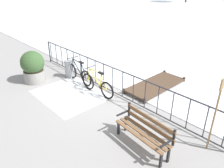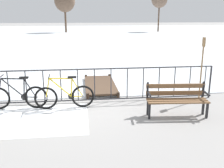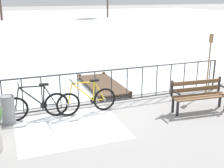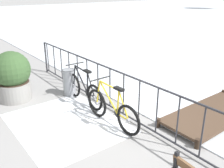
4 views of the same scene
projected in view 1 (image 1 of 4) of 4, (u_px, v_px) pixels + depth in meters
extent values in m
plane|color=gray|center=(108.00, 91.00, 8.46)|extent=(160.00, 160.00, 0.00)
cube|color=white|center=(71.00, 94.00, 8.24)|extent=(2.59, 2.14, 0.01)
cylinder|color=#2D2D33|center=(108.00, 66.00, 7.99)|extent=(9.00, 0.04, 0.04)
cylinder|color=#2D2D33|center=(108.00, 89.00, 8.42)|extent=(9.00, 0.04, 0.04)
cylinder|color=#2D2D33|center=(49.00, 52.00, 11.18)|extent=(0.06, 0.06, 1.05)
cylinder|color=#2D2D33|center=(51.00, 52.00, 11.05)|extent=(0.03, 0.03, 0.97)
cylinder|color=#2D2D33|center=(56.00, 54.00, 10.71)|extent=(0.03, 0.03, 0.97)
cylinder|color=#2D2D33|center=(62.00, 57.00, 10.38)|extent=(0.03, 0.03, 0.97)
cylinder|color=#2D2D33|center=(68.00, 59.00, 10.04)|extent=(0.03, 0.03, 0.97)
cylinder|color=#2D2D33|center=(74.00, 62.00, 9.71)|extent=(0.03, 0.03, 0.97)
cylinder|color=#2D2D33|center=(80.00, 65.00, 9.38)|extent=(0.03, 0.03, 0.97)
cylinder|color=#2D2D33|center=(88.00, 68.00, 9.04)|extent=(0.03, 0.03, 0.97)
cylinder|color=#2D2D33|center=(95.00, 72.00, 8.71)|extent=(0.03, 0.03, 0.97)
cylinder|color=#2D2D33|center=(104.00, 76.00, 8.37)|extent=(0.03, 0.03, 0.97)
cylinder|color=#2D2D33|center=(113.00, 80.00, 8.04)|extent=(0.03, 0.03, 0.97)
cylinder|color=#2D2D33|center=(123.00, 84.00, 7.71)|extent=(0.03, 0.03, 0.97)
cylinder|color=#2D2D33|center=(133.00, 89.00, 7.37)|extent=(0.03, 0.03, 0.97)
cylinder|color=#2D2D33|center=(145.00, 95.00, 7.04)|extent=(0.03, 0.03, 0.97)
cylinder|color=#2D2D33|center=(158.00, 101.00, 6.70)|extent=(0.03, 0.03, 0.97)
cylinder|color=#2D2D33|center=(172.00, 107.00, 6.37)|extent=(0.03, 0.03, 0.97)
cylinder|color=#2D2D33|center=(188.00, 114.00, 6.04)|extent=(0.03, 0.03, 0.97)
cylinder|color=#2D2D33|center=(206.00, 122.00, 5.70)|extent=(0.03, 0.03, 0.97)
torus|color=black|center=(86.00, 78.00, 8.73)|extent=(0.66, 0.07, 0.66)
cylinder|color=gray|center=(86.00, 78.00, 8.73)|extent=(0.08, 0.06, 0.08)
torus|color=black|center=(72.00, 71.00, 9.44)|extent=(0.66, 0.07, 0.66)
cylinder|color=gray|center=(72.00, 71.00, 9.44)|extent=(0.08, 0.06, 0.08)
cylinder|color=black|center=(81.00, 69.00, 8.82)|extent=(0.08, 0.04, 0.53)
cylinder|color=black|center=(77.00, 67.00, 9.02)|extent=(0.61, 0.05, 0.59)
cylinder|color=black|center=(77.00, 61.00, 8.89)|extent=(0.63, 0.05, 0.07)
cylinder|color=black|center=(84.00, 77.00, 8.84)|extent=(0.34, 0.04, 0.05)
cylinder|color=black|center=(84.00, 71.00, 8.71)|extent=(0.32, 0.04, 0.56)
cylinder|color=black|center=(72.00, 65.00, 9.27)|extent=(0.16, 0.04, 0.59)
cube|color=black|center=(81.00, 62.00, 8.67)|extent=(0.24, 0.11, 0.05)
cylinder|color=black|center=(73.00, 58.00, 9.07)|extent=(0.04, 0.52, 0.03)
cylinder|color=black|center=(81.00, 75.00, 8.95)|extent=(0.18, 0.02, 0.18)
torus|color=black|center=(107.00, 90.00, 7.80)|extent=(0.66, 0.09, 0.66)
cylinder|color=gray|center=(107.00, 90.00, 7.80)|extent=(0.08, 0.06, 0.08)
torus|color=black|center=(88.00, 82.00, 8.46)|extent=(0.66, 0.09, 0.66)
cylinder|color=gray|center=(88.00, 82.00, 8.46)|extent=(0.08, 0.06, 0.08)
cylinder|color=yellow|center=(101.00, 81.00, 7.87)|extent=(0.08, 0.04, 0.53)
cylinder|color=yellow|center=(95.00, 78.00, 8.06)|extent=(0.61, 0.06, 0.59)
cylinder|color=yellow|center=(95.00, 71.00, 7.93)|extent=(0.63, 0.06, 0.07)
cylinder|color=yellow|center=(104.00, 89.00, 7.90)|extent=(0.34, 0.04, 0.05)
cylinder|color=yellow|center=(104.00, 82.00, 7.77)|extent=(0.32, 0.04, 0.56)
cylinder|color=yellow|center=(89.00, 75.00, 8.29)|extent=(0.16, 0.04, 0.59)
cube|color=black|center=(101.00, 73.00, 7.72)|extent=(0.24, 0.11, 0.05)
cylinder|color=black|center=(90.00, 67.00, 8.10)|extent=(0.05, 0.52, 0.03)
cylinder|color=black|center=(101.00, 87.00, 8.00)|extent=(0.18, 0.03, 0.18)
cube|color=brown|center=(146.00, 131.00, 5.59)|extent=(1.60, 0.23, 0.04)
cube|color=brown|center=(142.00, 133.00, 5.50)|extent=(1.60, 0.23, 0.04)
cube|color=brown|center=(137.00, 136.00, 5.41)|extent=(1.60, 0.23, 0.04)
cube|color=brown|center=(149.00, 125.00, 5.58)|extent=(1.60, 0.18, 0.12)
cube|color=brown|center=(150.00, 118.00, 5.49)|extent=(1.60, 0.18, 0.12)
cube|color=black|center=(161.00, 160.00, 4.99)|extent=(0.05, 0.06, 0.44)
cube|color=black|center=(168.00, 155.00, 5.13)|extent=(0.05, 0.06, 0.44)
cube|color=black|center=(174.00, 138.00, 5.00)|extent=(0.05, 0.05, 0.45)
cube|color=black|center=(167.00, 143.00, 4.88)|extent=(0.07, 0.40, 0.04)
cube|color=black|center=(118.00, 128.00, 6.06)|extent=(0.05, 0.06, 0.44)
cube|color=black|center=(126.00, 124.00, 6.21)|extent=(0.05, 0.06, 0.44)
cube|color=black|center=(129.00, 109.00, 6.08)|extent=(0.05, 0.05, 0.45)
cube|color=black|center=(122.00, 113.00, 5.95)|extent=(0.07, 0.40, 0.04)
cylinder|color=gray|center=(35.00, 76.00, 9.15)|extent=(0.85, 0.85, 0.48)
cylinder|color=#38281E|center=(34.00, 70.00, 9.04)|extent=(0.78, 0.78, 0.02)
sphere|color=#38562D|center=(32.00, 63.00, 8.89)|extent=(0.95, 0.95, 0.95)
cylinder|color=gray|center=(69.00, 69.00, 9.52)|extent=(0.34, 0.34, 0.72)
torus|color=#545558|center=(68.00, 61.00, 9.36)|extent=(0.35, 0.35, 0.02)
cylinder|color=#937047|center=(213.00, 121.00, 5.28)|extent=(0.04, 0.04, 1.70)
cube|color=#937047|center=(222.00, 84.00, 4.84)|extent=(0.03, 0.16, 0.28)
cube|color=#4C3828|center=(156.00, 85.00, 8.69)|extent=(1.10, 2.60, 0.06)
cylinder|color=#35271C|center=(124.00, 91.00, 8.23)|extent=(0.10, 0.10, 0.20)
cylinder|color=#35271C|center=(144.00, 101.00, 7.58)|extent=(0.10, 0.10, 0.20)
cylinder|color=#35271C|center=(164.00, 73.00, 9.82)|extent=(0.10, 0.10, 0.20)
cylinder|color=#35271C|center=(184.00, 79.00, 9.17)|extent=(0.10, 0.10, 0.20)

